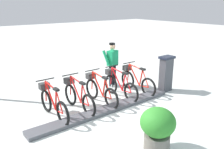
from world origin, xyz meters
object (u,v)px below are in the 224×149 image
payment_kiosk (166,73)px  worker_near_rack (112,63)px  bike_docked_3 (78,96)px  bike_docked_1 (119,85)px  bike_docked_2 (100,90)px  bike_docked_4 (53,103)px  planter_bush (158,127)px  bike_docked_0 (136,80)px

payment_kiosk → worker_near_rack: worker_near_rack is taller
bike_docked_3 → worker_near_rack: 2.39m
bike_docked_1 → bike_docked_3: (0.00, 1.59, 0.00)m
bike_docked_2 → bike_docked_3: same height
bike_docked_2 → worker_near_rack: size_ratio=1.04×
payment_kiosk → bike_docked_3: 3.35m
bike_docked_2 → bike_docked_4: bearing=90.0°
bike_docked_2 → worker_near_rack: (1.02, -1.31, 0.48)m
bike_docked_2 → planter_bush: 2.85m
payment_kiosk → planter_bush: size_ratio=1.32×
bike_docked_3 → bike_docked_1: bearing=-90.0°
payment_kiosk → bike_docked_0: (0.57, 0.90, -0.24)m
payment_kiosk → bike_docked_2: size_ratio=0.74×
payment_kiosk → worker_near_rack: (1.59, 1.18, 0.24)m
bike_docked_2 → bike_docked_4: same height
worker_near_rack → planter_bush: (-3.83, 1.79, -0.37)m
planter_bush → bike_docked_1: bearing=-24.4°
bike_docked_0 → worker_near_rack: 1.16m
payment_kiosk → bike_docked_4: payment_kiosk is taller
bike_docked_0 → bike_docked_1: 0.80m
bike_docked_0 → planter_bush: bike_docked_0 is taller
bike_docked_1 → bike_docked_3: same height
bike_docked_2 → planter_bush: (-2.81, 0.48, 0.11)m
bike_docked_2 → bike_docked_3: bearing=90.0°
payment_kiosk → bike_docked_4: (0.57, 4.09, -0.24)m
bike_docked_0 → bike_docked_1: size_ratio=1.00×
payment_kiosk → bike_docked_0: payment_kiosk is taller
bike_docked_4 → bike_docked_1: bearing=-90.0°
bike_docked_4 → bike_docked_0: bearing=-90.0°
bike_docked_0 → worker_near_rack: size_ratio=1.04×
bike_docked_0 → worker_near_rack: (1.02, 0.28, 0.48)m
bike_docked_4 → bike_docked_3: bearing=-90.0°
bike_docked_2 → planter_bush: size_ratio=1.77×
payment_kiosk → bike_docked_4: 4.13m
bike_docked_0 → bike_docked_3: bearing=90.0°
bike_docked_3 → bike_docked_4: size_ratio=1.00×
bike_docked_2 → bike_docked_4: 1.59m
bike_docked_0 → bike_docked_4: size_ratio=1.00×
payment_kiosk → bike_docked_4: bearing=82.0°
bike_docked_3 → worker_near_rack: worker_near_rack is taller
bike_docked_1 → bike_docked_4: 2.39m
bike_docked_3 → bike_docked_2: bearing=-90.0°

